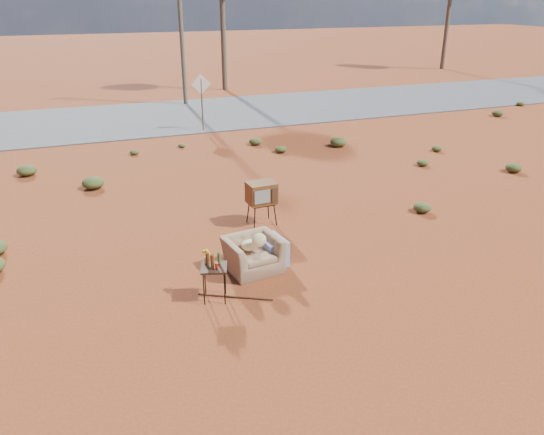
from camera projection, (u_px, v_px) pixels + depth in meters
name	position (u px, v px, depth m)	size (l,w,h in m)	color
ground	(280.00, 277.00, 10.12)	(140.00, 140.00, 0.00)	#91391D
highway	(153.00, 118.00, 23.02)	(140.00, 7.00, 0.04)	#565659
armchair	(257.00, 249.00, 10.29)	(1.27, 0.92, 0.90)	#92704F
tv_unit	(261.00, 194.00, 12.17)	(0.66, 0.55, 1.02)	black
side_table	(212.00, 265.00, 9.17)	(0.56, 0.56, 0.91)	#341E13
rusty_bar	(235.00, 297.00, 9.43)	(0.04, 0.04, 1.36)	#522C15
road_sign	(201.00, 92.00, 20.35)	(0.78, 0.06, 2.19)	brown
utility_pole_center	(180.00, 13.00, 24.21)	(1.40, 0.20, 8.00)	brown
scrub_patch	(187.00, 199.00, 13.59)	(17.49, 8.07, 0.33)	#465525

